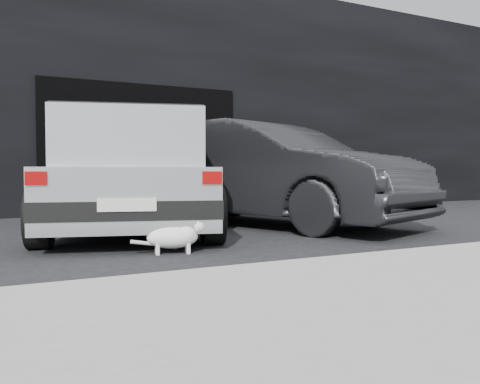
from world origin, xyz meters
name	(u,v)px	position (x,y,z in m)	size (l,w,h in m)	color
ground	(155,240)	(0.00, 0.00, 0.00)	(80.00, 80.00, 0.00)	black
building_facade	(118,101)	(1.00, 6.00, 2.50)	(34.00, 4.00, 5.00)	black
garage_opening	(143,149)	(1.00, 3.99, 1.30)	(4.00, 0.10, 2.60)	black
curb	(357,263)	(1.00, -2.60, 0.06)	(18.00, 0.25, 0.12)	gray
sidewalk	(477,293)	(1.00, -3.80, 0.06)	(18.00, 2.20, 0.11)	gray
silver_hatchback	(131,169)	(-0.02, 1.06, 0.89)	(3.14, 4.81, 1.64)	silver
second_car	(269,173)	(2.18, 0.97, 0.82)	(1.74, 5.00, 1.65)	black
cat_siamese	(174,237)	(-0.01, -0.70, 0.13)	(0.42, 0.78, 0.28)	beige
cat_white	(176,236)	(-0.11, -1.05, 0.18)	(0.79, 0.39, 0.37)	white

